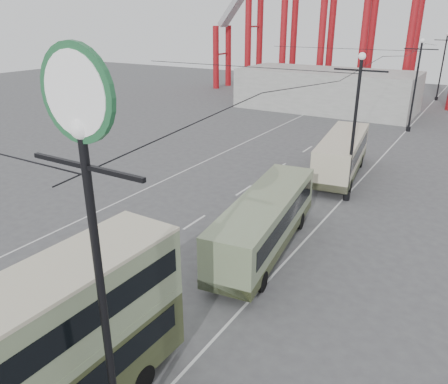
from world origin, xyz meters
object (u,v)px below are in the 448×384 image
Objects in this scene: lamp_post_near at (88,186)px; pedestrian at (129,246)px; single_decker_cream at (342,154)px; single_decker_green at (265,221)px; double_decker_bus at (38,358)px.

lamp_post_near reaches higher than pedestrian.
lamp_post_near is 26.15m from single_decker_cream.
single_decker_cream reaches higher than pedestrian.
pedestrian is (-4.95, -4.65, -0.70)m from single_decker_green.
pedestrian is (-6.60, 7.56, -6.90)m from lamp_post_near.
lamp_post_near is 5.60× the size of pedestrian.
double_decker_bus is at bearing -98.35° from single_decker_cream.
single_decker_green is at bearing -97.25° from single_decker_cream.
double_decker_bus is 4.88× the size of pedestrian.
single_decker_green is at bearing 89.64° from double_decker_bus.
double_decker_bus is 26.05m from single_decker_cream.
lamp_post_near is at bearing -90.11° from single_decker_green.
double_decker_bus is 9.60m from pedestrian.
pedestrian is at bearing -113.02° from single_decker_cream.
single_decker_cream is (0.17, 26.03, -1.06)m from double_decker_bus.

